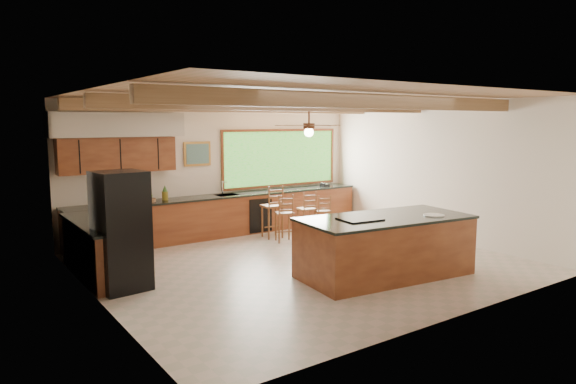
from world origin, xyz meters
TOP-DOWN VIEW (x-y plane):
  - ground at (0.00, 0.00)m, footprint 7.20×7.20m
  - room_shell at (-0.17, 0.65)m, footprint 7.27×6.54m
  - counter_run at (-0.82, 2.52)m, footprint 7.12×3.10m
  - island at (0.67, -1.39)m, footprint 3.01×1.68m
  - refrigerator at (-3.14, 0.40)m, footprint 0.78×0.76m
  - bar_stool_a at (0.69, 2.02)m, footprint 0.47×0.47m
  - bar_stool_b at (0.68, 1.54)m, footprint 0.48×0.48m
  - bar_stool_c at (1.40, 1.69)m, footprint 0.44×0.44m
  - bar_stool_d at (1.73, 1.55)m, footprint 0.44×0.44m

SIDE VIEW (x-z plane):
  - ground at x=0.00m, z-range 0.00..0.00m
  - counter_run at x=-0.82m, z-range -0.15..1.08m
  - island at x=0.67m, z-range -0.01..1.01m
  - bar_stool_d at x=1.73m, z-range 0.09..1.03m
  - bar_stool_c at x=1.40m, z-range 0.10..1.13m
  - bar_stool_b at x=0.68m, z-range 0.10..1.14m
  - bar_stool_a at x=0.69m, z-range 0.11..1.29m
  - refrigerator at x=-3.14m, z-range 0.00..1.82m
  - room_shell at x=-0.17m, z-range 0.70..3.72m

